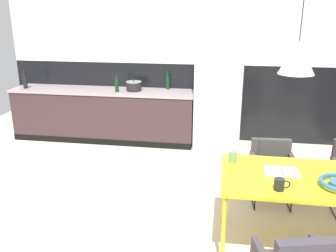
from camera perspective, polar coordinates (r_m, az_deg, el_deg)
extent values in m
plane|color=beige|center=(3.69, 0.53, -17.74)|extent=(8.59, 8.59, 0.00)
cube|color=black|center=(6.22, 4.82, 3.94)|extent=(6.61, 0.12, 1.30)
cube|color=silver|center=(6.04, 5.15, 16.04)|extent=(6.61, 0.12, 1.30)
cube|color=#342428|center=(6.26, -10.24, 1.63)|extent=(3.12, 0.60, 0.84)
cube|color=#9E8D90|center=(6.15, -10.47, 5.58)|extent=(3.15, 0.63, 0.04)
cube|color=black|center=(6.10, -10.98, -2.52)|extent=(3.12, 0.01, 0.10)
cube|color=#ADAFB2|center=(5.77, 8.11, 6.46)|extent=(0.74, 0.60, 2.04)
cube|color=gold|center=(3.45, 24.51, -7.95)|extent=(1.88, 0.87, 0.03)
cylinder|color=gold|center=(3.84, 9.04, -10.08)|extent=(0.04, 0.04, 0.73)
cylinder|color=gold|center=(3.16, 8.88, -16.81)|extent=(0.04, 0.04, 0.73)
cube|color=#3A3137|center=(4.28, 16.44, -6.99)|extent=(0.51, 0.49, 0.06)
cube|color=#373633|center=(4.39, 16.19, -3.82)|extent=(0.46, 0.11, 0.29)
cube|color=#3E2F38|center=(4.29, 19.46, -5.79)|extent=(0.07, 0.42, 0.14)
cube|color=#3F3035|center=(4.20, 13.60, -5.72)|extent=(0.07, 0.42, 0.14)
cylinder|color=black|center=(4.25, 19.32, -10.73)|extent=(0.02, 0.02, 0.37)
cylinder|color=black|center=(4.17, 13.88, -10.76)|extent=(0.02, 0.02, 0.37)
cylinder|color=black|center=(4.58, 18.27, -8.47)|extent=(0.02, 0.02, 0.37)
cylinder|color=black|center=(4.51, 13.25, -8.44)|extent=(0.02, 0.02, 0.37)
cylinder|color=black|center=(4.50, 18.54, -11.58)|extent=(0.04, 0.41, 0.02)
cylinder|color=black|center=(4.42, 13.38, -11.61)|extent=(0.04, 0.41, 0.02)
cylinder|color=black|center=(4.58, 24.58, -9.06)|extent=(0.02, 0.02, 0.40)
cylinder|color=black|center=(4.51, 24.87, -12.30)|extent=(0.02, 0.41, 0.02)
cube|color=white|center=(3.41, 16.53, -6.93)|extent=(0.15, 0.22, 0.01)
cube|color=white|center=(3.43, 19.05, -7.01)|extent=(0.15, 0.22, 0.01)
cube|color=#4C7F4C|center=(3.41, 17.81, -6.85)|extent=(0.01, 0.22, 0.00)
cylinder|color=#5B8456|center=(3.50, 10.37, -4.92)|extent=(0.07, 0.07, 0.11)
torus|color=#5B8456|center=(3.50, 11.18, -4.87)|extent=(0.07, 0.01, 0.07)
cylinder|color=black|center=(3.07, 17.43, -8.94)|extent=(0.09, 0.09, 0.10)
torus|color=black|center=(3.08, 18.46, -8.88)|extent=(0.07, 0.01, 0.07)
cylinder|color=black|center=(5.97, -5.50, 6.35)|extent=(0.25, 0.25, 0.15)
cylinder|color=gray|center=(5.96, -5.53, 7.09)|extent=(0.26, 0.26, 0.01)
sphere|color=black|center=(5.96, -5.53, 7.26)|extent=(0.02, 0.02, 0.02)
cylinder|color=#0F3319|center=(5.92, -8.24, 6.44)|extent=(0.06, 0.06, 0.21)
cylinder|color=#0F3319|center=(5.90, -8.30, 7.74)|extent=(0.03, 0.03, 0.07)
cylinder|color=#0F3319|center=(6.07, -0.06, 7.01)|extent=(0.07, 0.07, 0.23)
cylinder|color=#0F3319|center=(6.05, -0.06, 8.48)|extent=(0.03, 0.03, 0.09)
cylinder|color=black|center=(6.61, -22.01, 6.73)|extent=(0.07, 0.07, 0.26)
cylinder|color=black|center=(6.58, -22.18, 8.12)|extent=(0.03, 0.03, 0.07)
cylinder|color=black|center=(3.09, 21.02, 18.44)|extent=(0.01, 0.01, 0.63)
cone|color=silver|center=(3.12, 20.09, 10.23)|extent=(0.29, 0.29, 0.26)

